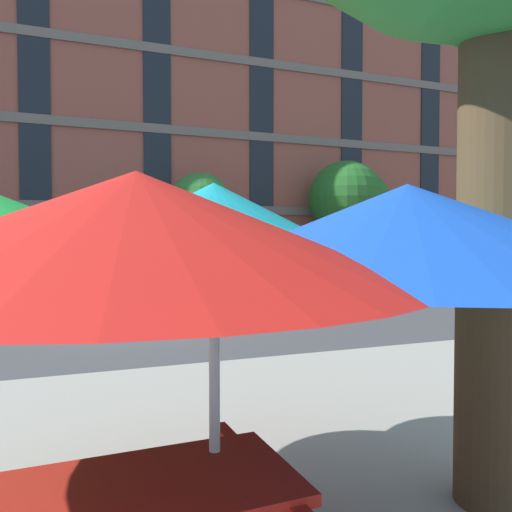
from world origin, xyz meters
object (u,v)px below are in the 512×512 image
sedan_green (238,270)px  pickup_red_midblock (415,264)px  street_tree_right (351,201)px  pickup_blue (46,271)px  patio_umbrella (214,232)px  street_tree_middle (199,209)px

sedan_green → pickup_red_midblock: (6.94, 0.00, 0.08)m
pickup_red_midblock → street_tree_right: 4.43m
sedan_green → pickup_red_midblock: bearing=0.0°
sedan_green → pickup_red_midblock: size_ratio=0.86×
pickup_blue → sedan_green: size_ratio=1.16×
patio_umbrella → pickup_blue: bearing=95.2°
pickup_blue → sedan_green: pickup_blue is taller
pickup_blue → patio_umbrella: (1.17, -12.70, 0.93)m
pickup_blue → street_tree_middle: street_tree_middle is taller
pickup_blue → street_tree_right: 12.88m
street_tree_middle → sedan_green: bearing=-83.0°
sedan_green → street_tree_right: (6.42, 3.58, 2.63)m
street_tree_middle → patio_umbrella: size_ratio=1.11×
pickup_blue → pickup_red_midblock: same height
patio_umbrella → street_tree_middle: bearing=75.6°
street_tree_middle → street_tree_right: 6.84m
pickup_blue → sedan_green: bearing=-0.0°
pickup_blue → sedan_green: (5.68, -0.00, -0.08)m
street_tree_middle → street_tree_right: bearing=2.4°
pickup_red_midblock → patio_umbrella: (-11.45, -12.70, 0.93)m
pickup_blue → street_tree_right: bearing=16.5°
pickup_blue → pickup_red_midblock: bearing=0.0°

